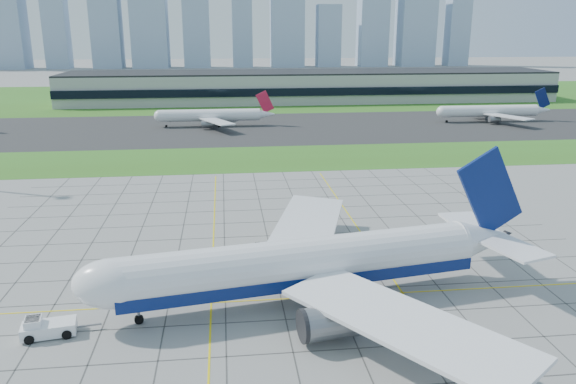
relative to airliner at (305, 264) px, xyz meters
name	(u,v)px	position (x,y,z in m)	size (l,w,h in m)	color
ground	(280,293)	(-3.30, 2.92, -5.70)	(1400.00, 1400.00, 0.00)	gray
grass_median	(250,159)	(-3.30, 92.92, -5.68)	(700.00, 35.00, 0.04)	#38651C
asphalt_taxiway	(243,128)	(-3.30, 147.92, -5.67)	(700.00, 75.00, 0.04)	#383838
grass_far	(236,96)	(-3.30, 257.92, -5.68)	(700.00, 145.00, 0.04)	#38651C
apron_markings	(276,263)	(-2.87, 14.01, -5.69)	(120.00, 130.00, 0.03)	#474744
terminal	(311,86)	(36.70, 232.79, 2.19)	(260.00, 43.00, 15.80)	#B7B7B2
city_skyline	(219,7)	(-12.01, 522.92, 53.39)	(523.00, 32.40, 160.00)	#96ACC5
airliner	(305,264)	(0.00, 0.00, 0.00)	(65.85, 66.18, 20.85)	white
pushback_tug	(46,327)	(-33.86, -5.70, -4.52)	(9.72, 4.26, 2.67)	white
crew_near	(51,324)	(-33.68, -4.34, -4.84)	(0.63, 0.41, 1.73)	black
distant_jet_1	(212,115)	(-15.44, 153.45, -1.21)	(45.35, 42.66, 14.08)	white
distant_jet_2	(491,111)	(100.92, 152.43, -1.21)	(47.31, 42.66, 14.08)	white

